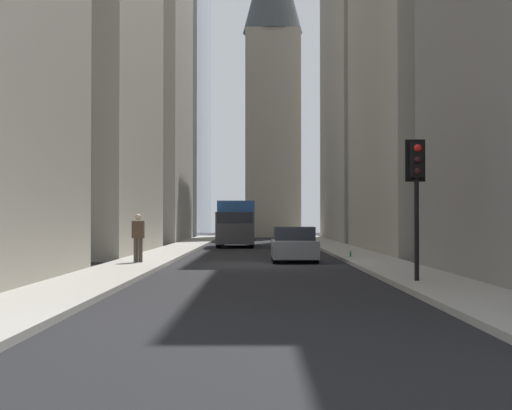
% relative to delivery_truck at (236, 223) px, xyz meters
% --- Properties ---
extents(ground_plane, '(135.00, 135.00, 0.00)m').
position_rel_delivery_truck_xyz_m(ground_plane, '(-18.80, -1.40, -1.46)').
color(ground_plane, black).
extents(sidewalk_right, '(90.00, 2.20, 0.14)m').
position_rel_delivery_truck_xyz_m(sidewalk_right, '(-18.80, 3.10, -1.39)').
color(sidewalk_right, '#A8A399').
rests_on(sidewalk_right, ground_plane).
extents(sidewalk_left, '(90.00, 2.20, 0.14)m').
position_rel_delivery_truck_xyz_m(sidewalk_left, '(-18.80, -5.90, -1.39)').
color(sidewalk_left, '#A8A399').
rests_on(sidewalk_left, ground_plane).
extents(building_left_far, '(19.51, 10.00, 31.27)m').
position_rel_delivery_truck_xyz_m(building_left_far, '(12.26, -12.00, 14.18)').
color(building_left_far, '#A8A091').
rests_on(building_left_far, ground_plane).
extents(building_right_far, '(14.10, 10.50, 33.38)m').
position_rel_delivery_truck_xyz_m(building_right_far, '(10.90, 9.20, 15.24)').
color(building_right_far, '#A8A091').
rests_on(building_right_far, ground_plane).
extents(church_spire, '(5.74, 5.74, 30.83)m').
position_rel_delivery_truck_xyz_m(church_spire, '(26.48, -2.79, 14.65)').
color(church_spire, '#A8A091').
rests_on(church_spire, ground_plane).
extents(delivery_truck, '(6.46, 2.25, 2.84)m').
position_rel_delivery_truck_xyz_m(delivery_truck, '(0.00, 0.00, 0.00)').
color(delivery_truck, '#285699').
rests_on(delivery_truck, ground_plane).
extents(hatchback_grey, '(4.30, 1.78, 1.42)m').
position_rel_delivery_truck_xyz_m(hatchback_grey, '(-16.64, -2.80, -0.80)').
color(hatchback_grey, slate).
rests_on(hatchback_grey, ground_plane).
extents(traffic_light_foreground, '(0.43, 0.52, 3.66)m').
position_rel_delivery_truck_xyz_m(traffic_light_foreground, '(-28.03, -5.43, 1.36)').
color(traffic_light_foreground, black).
rests_on(traffic_light_foreground, sidewalk_left).
extents(pedestrian, '(0.26, 0.44, 1.77)m').
position_rel_delivery_truck_xyz_m(pedestrian, '(-19.59, 3.06, -0.35)').
color(pedestrian, '#473D33').
rests_on(pedestrian, sidewalk_right).
extents(discarded_bottle, '(0.07, 0.07, 0.27)m').
position_rel_delivery_truck_xyz_m(discarded_bottle, '(-15.58, -5.22, -1.21)').
color(discarded_bottle, '#236033').
rests_on(discarded_bottle, sidewalk_left).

